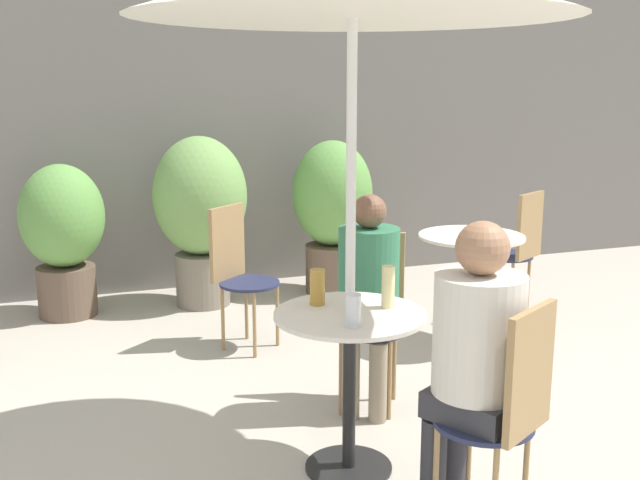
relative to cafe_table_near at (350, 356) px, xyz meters
name	(u,v)px	position (x,y,z in m)	size (l,w,h in m)	color
ground_plane	(340,475)	(-0.06, -0.05, -0.55)	(20.00, 20.00, 0.00)	#B2A899
storefront_wall	(195,112)	(-0.06, 3.40, 0.95)	(10.00, 0.06, 3.00)	slate
cafe_table_near	(350,356)	(0.00, 0.00, 0.00)	(0.68, 0.68, 0.76)	black
cafe_table_far	(470,263)	(1.39, 1.31, 0.01)	(0.70, 0.70, 0.76)	black
bistro_chair_0	(508,402)	(0.38, -0.68, 0.01)	(0.44, 0.45, 0.95)	#232847
bistro_chair_1	(371,304)	(0.40, 0.67, 0.01)	(0.45, 0.45, 0.95)	#232847
bistro_chair_2	(237,265)	(-0.10, 1.78, 0.01)	(0.45, 0.46, 0.95)	#232847
bistro_chair_3	(519,243)	(2.06, 1.74, 0.01)	(0.44, 0.45, 0.95)	#232847
seated_person_0	(474,349)	(0.31, -0.55, 0.19)	(0.43, 0.44, 1.25)	#2D2D33
seated_person_1	(368,285)	(0.32, 0.54, 0.16)	(0.39, 0.40, 1.19)	gray
beer_glass_0	(354,311)	(-0.05, -0.18, 0.27)	(0.07, 0.07, 0.14)	silver
beer_glass_1	(388,287)	(0.19, 0.01, 0.30)	(0.06, 0.06, 0.19)	beige
beer_glass_2	(317,287)	(-0.10, 0.17, 0.29)	(0.07, 0.07, 0.17)	#B28433
potted_plant_0	(63,231)	(-1.18, 2.87, 0.11)	(0.62, 0.62, 1.16)	brown
potted_plant_1	(200,207)	(-0.14, 2.81, 0.24)	(0.73, 0.73, 1.35)	slate
potted_plant_2	(332,207)	(0.96, 2.80, 0.18)	(0.66, 0.66, 1.28)	brown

